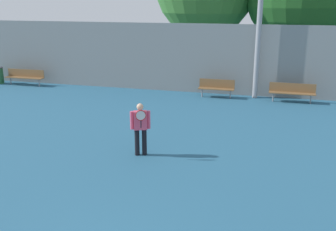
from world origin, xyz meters
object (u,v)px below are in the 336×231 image
object	(u,v)px
tennis_player	(140,126)
bench_courtside_far	(292,91)
bench_adjacent_court	(217,87)
bench_courtside_near	(25,76)

from	to	relation	value
tennis_player	bench_courtside_far	xyz separation A→B (m)	(4.45, 7.72, -0.37)
bench_courtside_far	bench_adjacent_court	bearing A→B (deg)	-179.99
bench_courtside_far	tennis_player	bearing A→B (deg)	-119.97
tennis_player	bench_courtside_near	distance (m)	12.05
bench_courtside_near	bench_adjacent_court	world-z (taller)	same
tennis_player	bench_adjacent_court	size ratio (longest dim) A/B	0.95
bench_courtside_near	bench_adjacent_court	distance (m)	10.30
tennis_player	bench_courtside_near	bearing A→B (deg)	117.15
bench_adjacent_court	bench_courtside_far	bearing A→B (deg)	0.01
bench_courtside_near	bench_adjacent_court	bearing A→B (deg)	-0.01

